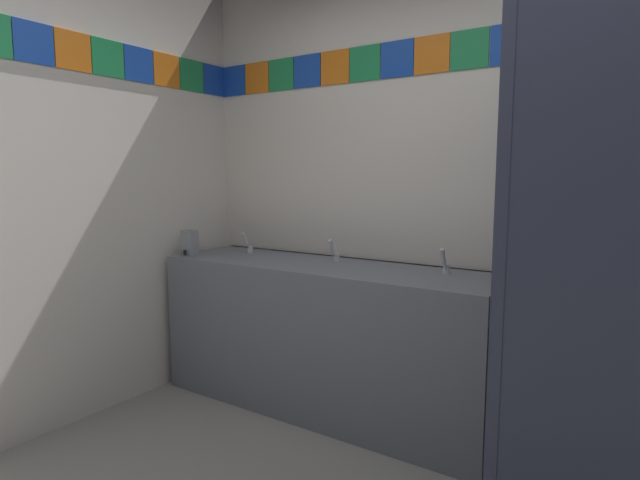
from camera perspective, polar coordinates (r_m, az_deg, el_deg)
wall_back at (r=2.93m, az=17.86°, el=6.49°), size 3.73×0.09×2.69m
vanity_counter at (r=3.09m, az=0.69°, el=-10.29°), size 2.03×0.60×0.86m
faucet_left at (r=3.46m, az=-7.90°, el=-0.53°), size 0.04×0.10×0.14m
faucet_center at (r=3.06m, az=1.62°, el=-1.47°), size 0.04×0.10×0.14m
faucet_right at (r=2.76m, az=13.57°, el=-2.58°), size 0.04×0.10×0.14m
soap_dispenser at (r=3.45m, az=-14.11°, el=-0.27°), size 0.09×0.09×0.16m
stall_divider at (r=1.88m, az=27.34°, el=-3.36°), size 0.92×1.37×2.10m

